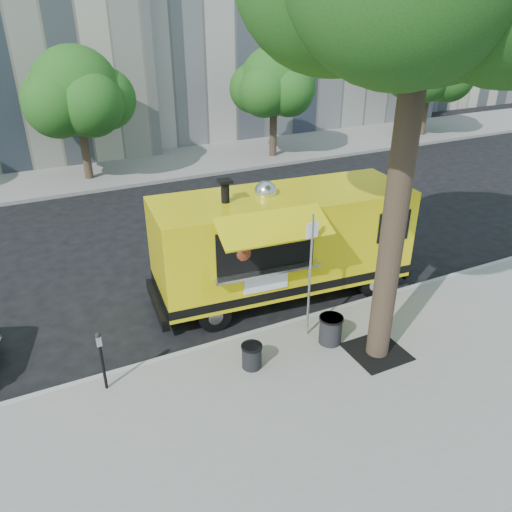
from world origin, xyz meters
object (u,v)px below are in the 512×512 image
at_px(far_tree_b, 76,91).
at_px(parking_meter, 101,354).
at_px(far_tree_c, 274,82).
at_px(far_tree_d, 431,67).
at_px(trash_bin_left, 331,329).
at_px(sign_post, 310,270).
at_px(trash_bin_right, 252,355).
at_px(food_truck, 282,242).

distance_m(far_tree_b, parking_meter, 14.48).
xyz_separation_m(far_tree_b, far_tree_c, (9.00, -0.30, -0.12)).
height_order(far_tree_d, trash_bin_left, far_tree_d).
xyz_separation_m(sign_post, trash_bin_right, (-1.65, -0.48, -1.41)).
height_order(food_truck, trash_bin_right, food_truck).
bearing_deg(parking_meter, trash_bin_left, -7.96).
relative_size(far_tree_d, food_truck, 0.81).
distance_m(parking_meter, trash_bin_left, 4.94).
distance_m(far_tree_b, trash_bin_left, 15.37).
bearing_deg(food_truck, sign_post, -96.45).
bearing_deg(food_truck, far_tree_b, 108.73).
bearing_deg(far_tree_d, trash_bin_left, -137.79).
xyz_separation_m(sign_post, parking_meter, (-4.55, 0.20, -0.87)).
bearing_deg(sign_post, far_tree_b, 100.15).
xyz_separation_m(far_tree_d, trash_bin_right, (-18.10, -14.63, -3.45)).
height_order(far_tree_b, far_tree_d, far_tree_d).
bearing_deg(trash_bin_left, far_tree_c, 66.98).
distance_m(far_tree_c, sign_post, 15.48).
bearing_deg(parking_meter, far_tree_d, 33.60).
relative_size(sign_post, trash_bin_right, 5.52).
distance_m(far_tree_c, far_tree_d, 10.00).
height_order(sign_post, trash_bin_right, sign_post).
bearing_deg(far_tree_b, trash_bin_left, -78.98).
distance_m(parking_meter, trash_bin_right, 3.03).
relative_size(far_tree_b, sign_post, 1.83).
xyz_separation_m(food_truck, trash_bin_left, (-0.10, -2.52, -1.08)).
bearing_deg(trash_bin_right, far_tree_c, 60.70).
xyz_separation_m(far_tree_c, far_tree_d, (10.00, 0.20, 0.17)).
xyz_separation_m(sign_post, food_truck, (0.42, 2.03, -0.26)).
bearing_deg(far_tree_c, far_tree_d, 1.15).
xyz_separation_m(food_truck, trash_bin_right, (-2.06, -2.52, -1.14)).
bearing_deg(sign_post, trash_bin_left, -56.37).
xyz_separation_m(far_tree_c, trash_bin_left, (-6.13, -14.43, -3.21)).
bearing_deg(sign_post, parking_meter, 177.48).
relative_size(far_tree_b, trash_bin_right, 10.11).
relative_size(parking_meter, food_truck, 0.19).
xyz_separation_m(sign_post, trash_bin_left, (0.32, -0.48, -1.35)).
relative_size(parking_meter, trash_bin_left, 2.01).
bearing_deg(food_truck, parking_meter, -154.64).
xyz_separation_m(far_tree_d, trash_bin_left, (-16.13, -14.63, -3.39)).
bearing_deg(trash_bin_left, far_tree_b, 101.02).
relative_size(far_tree_d, sign_post, 1.88).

